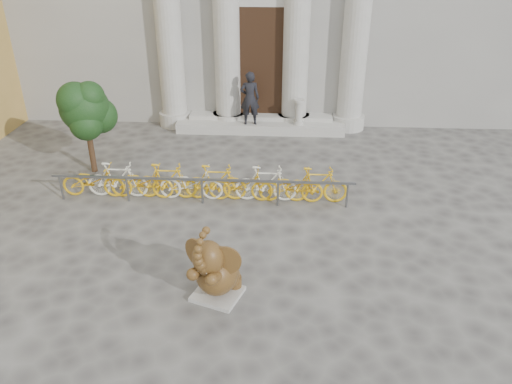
# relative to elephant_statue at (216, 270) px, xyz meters

# --- Properties ---
(ground) EXTENTS (80.00, 80.00, 0.00)m
(ground) POSITION_rel_elephant_statue_xyz_m (0.38, 0.02, -0.64)
(ground) COLOR #474442
(ground) RESTS_ON ground
(entrance_steps) EXTENTS (6.00, 1.20, 0.36)m
(entrance_steps) POSITION_rel_elephant_statue_xyz_m (0.38, 9.42, -0.46)
(entrance_steps) COLOR #A8A59E
(entrance_steps) RESTS_ON ground
(elephant_statue) EXTENTS (1.19, 1.40, 1.77)m
(elephant_statue) POSITION_rel_elephant_statue_xyz_m (0.00, 0.00, 0.00)
(elephant_statue) COLOR #A8A59E
(elephant_statue) RESTS_ON ground
(bike_rack) EXTENTS (8.00, 0.53, 1.00)m
(bike_rack) POSITION_rel_elephant_statue_xyz_m (-0.89, 4.05, -0.14)
(bike_rack) COLOR slate
(bike_rack) RESTS_ON ground
(tree) EXTENTS (1.60, 1.46, 2.78)m
(tree) POSITION_rel_elephant_statue_xyz_m (-4.42, 5.60, 1.29)
(tree) COLOR #332114
(tree) RESTS_ON ground
(pedestrian) EXTENTS (0.73, 0.52, 1.87)m
(pedestrian) POSITION_rel_elephant_statue_xyz_m (0.02, 9.07, 0.65)
(pedestrian) COLOR black
(pedestrian) RESTS_ON entrance_steps
(balustrade_post) EXTENTS (0.37, 0.37, 0.90)m
(balustrade_post) POSITION_rel_elephant_statue_xyz_m (1.75, 9.12, 0.13)
(balustrade_post) COLOR #A8A59E
(balustrade_post) RESTS_ON entrance_steps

